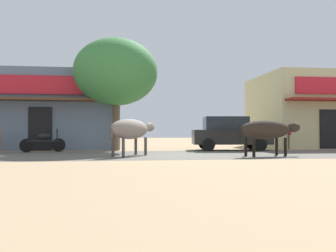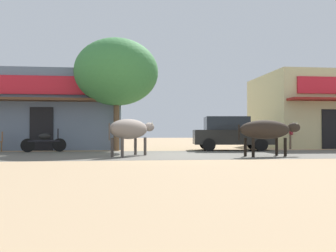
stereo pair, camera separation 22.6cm
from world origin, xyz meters
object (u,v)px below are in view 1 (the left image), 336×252
object	(u,v)px
roadside_tree	(116,72)
pedestrian_by_shop	(287,133)
parked_motorcycle	(44,142)
cow_near_brown	(131,129)
cow_far_dark	(267,130)
parked_hatchback_car	(229,133)

from	to	relation	value
roadside_tree	pedestrian_by_shop	bearing A→B (deg)	4.45
roadside_tree	parked_motorcycle	bearing A→B (deg)	-168.50
cow_near_brown	roadside_tree	bearing A→B (deg)	99.51
roadside_tree	pedestrian_by_shop	distance (m)	9.51
parked_motorcycle	cow_far_dark	size ratio (longest dim) A/B	0.69
cow_near_brown	cow_far_dark	xyz separation A→B (m)	(5.03, -0.70, -0.02)
cow_far_dark	pedestrian_by_shop	bearing A→B (deg)	57.13
parked_hatchback_car	cow_near_brown	xyz separation A→B (m)	(-4.90, -3.57, 0.15)
parked_motorcycle	roadside_tree	bearing A→B (deg)	11.50
roadside_tree	cow_near_brown	xyz separation A→B (m)	(0.64, -3.80, -2.77)
parked_motorcycle	pedestrian_by_shop	distance (m)	12.29
cow_far_dark	cow_near_brown	bearing A→B (deg)	172.08
parked_motorcycle	pedestrian_by_shop	xyz separation A→B (m)	(12.21, 1.35, 0.39)
cow_near_brown	pedestrian_by_shop	distance (m)	9.52
parked_motorcycle	cow_near_brown	xyz separation A→B (m)	(3.82, -3.16, 0.53)
cow_near_brown	cow_far_dark	bearing A→B (deg)	-7.92
parked_motorcycle	cow_far_dark	xyz separation A→B (m)	(8.85, -3.85, 0.50)
pedestrian_by_shop	cow_near_brown	bearing A→B (deg)	-151.76
parked_hatchback_car	cow_far_dark	size ratio (longest dim) A/B	1.43
parked_hatchback_car	cow_near_brown	world-z (taller)	parked_hatchback_car
parked_motorcycle	cow_near_brown	world-z (taller)	cow_near_brown
parked_motorcycle	cow_near_brown	size ratio (longest dim) A/B	0.80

